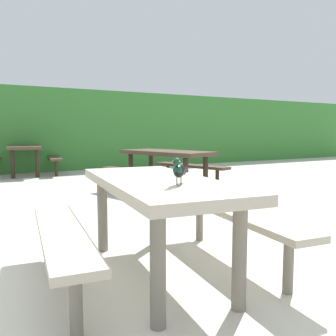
# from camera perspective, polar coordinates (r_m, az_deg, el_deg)

# --- Properties ---
(ground_plane) EXTENTS (60.00, 60.00, 0.00)m
(ground_plane) POSITION_cam_1_polar(r_m,az_deg,el_deg) (2.55, -6.76, -19.45)
(ground_plane) COLOR beige
(hedge_wall) EXTENTS (28.00, 1.98, 2.27)m
(hedge_wall) POSITION_cam_1_polar(r_m,az_deg,el_deg) (10.96, -24.94, 5.55)
(hedge_wall) COLOR #387A33
(hedge_wall) RESTS_ON ground
(picnic_table_foreground) EXTENTS (1.87, 1.90, 0.74)m
(picnic_table_foreground) POSITION_cam_1_polar(r_m,az_deg,el_deg) (2.69, -1.76, -5.60)
(picnic_table_foreground) COLOR #B2A893
(picnic_table_foreground) RESTS_ON ground
(bird_grackle) EXTENTS (0.23, 0.21, 0.18)m
(bird_grackle) POSITION_cam_1_polar(r_m,az_deg,el_deg) (2.31, 1.75, -0.29)
(bird_grackle) COLOR black
(bird_grackle) RESTS_ON picnic_table_foreground
(picnic_table_mid_right) EXTENTS (2.10, 2.12, 0.74)m
(picnic_table_mid_right) POSITION_cam_1_polar(r_m,az_deg,el_deg) (6.54, -0.25, 1.17)
(picnic_table_mid_right) COLOR #473828
(picnic_table_mid_right) RESTS_ON ground
(picnic_table_far_centre) EXTENTS (1.90, 1.92, 0.74)m
(picnic_table_far_centre) POSITION_cam_1_polar(r_m,az_deg,el_deg) (9.68, -21.96, 2.27)
(picnic_table_far_centre) COLOR #473828
(picnic_table_far_centre) RESTS_ON ground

